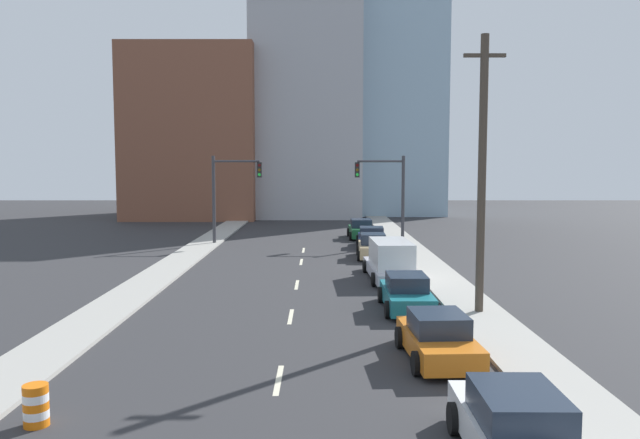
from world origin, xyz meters
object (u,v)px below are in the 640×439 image
Objects in this scene: sedan_tan at (375,247)px; box_truck_silver at (393,261)px; sedan_navy at (374,238)px; sedan_green at (364,230)px; traffic_signal_right at (392,188)px; sedan_white at (520,432)px; sedan_orange at (441,339)px; utility_pole_right_mid at (485,174)px; traffic_barrel at (39,405)px; traffic_signal_left at (229,188)px; sedan_teal at (409,294)px.

box_truck_silver is at bearing -85.59° from sedan_tan.
sedan_navy is 5.16m from sedan_green.
traffic_signal_right is 1.47× the size of sedan_navy.
sedan_white reaches higher than sedan_orange.
sedan_orange is (-2.71, -5.77, -4.86)m from utility_pole_right_mid.
traffic_barrel is at bearing -121.31° from box_truck_silver.
sedan_teal is at bearing -63.62° from traffic_signal_left.
traffic_signal_right is 5.44m from sedan_green.
sedan_orange is (-0.29, 6.64, -0.03)m from sedan_white.
sedan_white is at bearing -101.01° from utility_pole_right_mid.
traffic_signal_left is 1.45× the size of sedan_green.
traffic_signal_left is 6.85× the size of traffic_barrel.
traffic_signal_right is 1.48× the size of sedan_teal.
utility_pole_right_mid is 2.45× the size of sedan_teal.
sedan_orange is 31.08m from sedan_green.
sedan_white is at bearing -86.68° from sedan_tan.
traffic_signal_right is at bearing 81.74° from box_truck_silver.
box_truck_silver is (0.11, 6.70, 0.29)m from sedan_teal.
traffic_signal_left reaches higher than traffic_barrel.
sedan_teal is at bearing 165.30° from utility_pole_right_mid.
traffic_signal_right is at bearing 77.22° from sedan_tan.
sedan_navy is (10.08, 30.66, 0.18)m from traffic_barrel.
sedan_white is (10.23, -1.91, 0.23)m from traffic_barrel.
sedan_tan is (-1.79, -6.67, -3.46)m from traffic_signal_right.
traffic_signal_left is at bearing 116.32° from sedan_teal.
traffic_signal_left is 11.33m from sedan_green.
traffic_signal_right is 6.85× the size of traffic_barrel.
sedan_teal reaches higher than sedan_navy.
utility_pole_right_mid reaches higher than sedan_navy.
sedan_green is (-0.22, 24.58, 0.03)m from sedan_teal.
utility_pole_right_mid is 2.27× the size of sedan_white.
sedan_white is 32.57m from sedan_navy.
box_truck_silver is at bearing -90.13° from sedan_green.
sedan_tan is (10.16, -6.67, -3.46)m from traffic_signal_left.
sedan_orange is 25.93m from sedan_navy.
sedan_green is at bearing 20.48° from traffic_signal_left.
box_truck_silver is (-0.23, 19.83, 0.26)m from sedan_white.
traffic_signal_right reaches higher than sedan_navy.
box_truck_silver is 1.49× the size of sedan_tan.
traffic_signal_right is 1.02× the size of box_truck_silver.
traffic_signal_right reaches higher than sedan_tan.
sedan_white reaches higher than sedan_teal.
sedan_navy is (-1.44, -1.37, -3.49)m from traffic_signal_right.
sedan_orange is 0.96× the size of sedan_green.
traffic_signal_left is at bearing 121.27° from utility_pole_right_mid.
sedan_tan is at bearing -33.29° from traffic_signal_left.
sedan_navy is (-2.57, 20.16, -4.87)m from utility_pole_right_mid.
sedan_white is at bearing -90.34° from sedan_green.
sedan_tan is at bearing 87.62° from sedan_orange.
sedan_navy is at bearing 90.88° from sedan_white.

